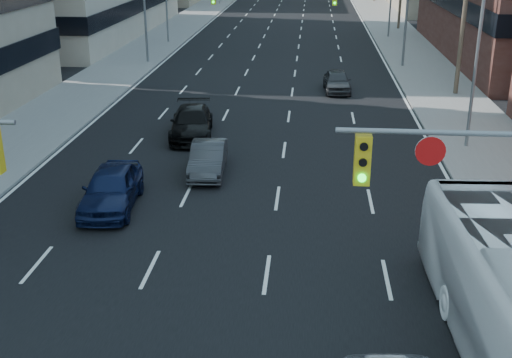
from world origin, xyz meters
The scene contains 8 objects.
signal_far_left centered at (-7.68, 45.00, 4.30)m, with size 6.09×0.33×6.00m.
signal_far_right centered at (7.68, 45.00, 4.30)m, with size 6.09×0.33×6.00m.
utility_pole_block centered at (12.20, 36.00, 5.78)m, with size 2.20×0.28×11.00m.
streetlight_right_near centered at (10.34, 25.00, 5.05)m, with size 2.03×0.22×9.00m.
sedan_blue centered at (-4.35, 16.60, 0.79)m, with size 1.86×4.63×1.58m, color #0D1637.
sedan_grey_center centered at (-1.32, 20.58, 0.67)m, with size 1.41×4.05×1.34m, color #2F2F32.
sedan_black_far centered at (-2.98, 25.78, 0.73)m, with size 2.05×5.05×1.47m, color black.
sedan_grey_right centered at (4.68, 36.46, 0.70)m, with size 1.64×4.08×1.39m, color #323335.
Camera 1 is at (2.93, -5.08, 9.68)m, focal length 45.00 mm.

